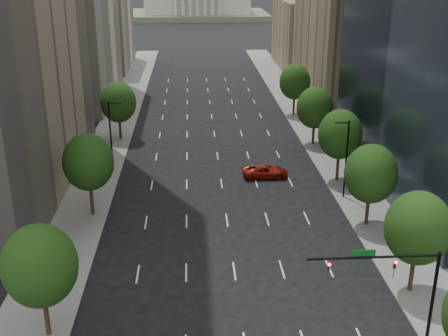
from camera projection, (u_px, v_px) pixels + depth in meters
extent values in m
cube|color=slate|center=(91.00, 186.00, 66.39)|extent=(6.00, 200.00, 0.15)
cube|color=slate|center=(349.00, 180.00, 68.12)|extent=(6.00, 200.00, 0.15)
cube|color=beige|center=(68.00, 4.00, 99.80)|extent=(14.00, 30.00, 35.00)
cube|color=beige|center=(99.00, 30.00, 133.61)|extent=(14.00, 26.00, 18.00)
cube|color=#8C7759|center=(348.00, 19.00, 100.67)|extent=(14.00, 30.00, 30.00)
cube|color=#8C7759|center=(309.00, 34.00, 133.95)|extent=(14.00, 26.00, 16.00)
cylinder|color=#382316|center=(412.00, 270.00, 44.95)|extent=(0.36, 0.36, 4.00)
ellipsoid|color=#1D380F|center=(418.00, 228.00, 43.62)|extent=(5.20, 5.20, 5.98)
cylinder|color=#382316|center=(367.00, 208.00, 56.17)|extent=(0.36, 0.36, 3.90)
ellipsoid|color=#1D380F|center=(371.00, 174.00, 54.87)|extent=(5.20, 5.20, 5.98)
cylinder|color=#382316|center=(338.00, 165.00, 67.33)|extent=(0.36, 0.36, 4.10)
ellipsoid|color=#1D380F|center=(340.00, 134.00, 65.96)|extent=(5.20, 5.20, 5.98)
cylinder|color=#382316|center=(313.00, 132.00, 80.45)|extent=(0.36, 0.36, 3.80)
ellipsoid|color=#1D380F|center=(315.00, 108.00, 79.18)|extent=(5.20, 5.20, 5.98)
cylinder|color=#382316|center=(294.00, 104.00, 95.34)|extent=(0.36, 0.36, 4.00)
ellipsoid|color=#1D380F|center=(295.00, 82.00, 94.01)|extent=(5.20, 5.20, 5.98)
cylinder|color=#382316|center=(46.00, 312.00, 39.66)|extent=(0.36, 0.36, 4.00)
ellipsoid|color=#1D380F|center=(40.00, 266.00, 38.32)|extent=(5.20, 5.20, 5.98)
cylinder|color=#382316|center=(92.00, 197.00, 58.30)|extent=(0.36, 0.36, 4.15)
ellipsoid|color=#1D380F|center=(88.00, 162.00, 56.91)|extent=(5.20, 5.20, 5.98)
cylinder|color=#382316|center=(120.00, 127.00, 82.59)|extent=(0.36, 0.36, 3.95)
ellipsoid|color=#1D380F|center=(118.00, 102.00, 81.27)|extent=(5.20, 5.20, 5.98)
cylinder|color=black|center=(346.00, 160.00, 61.77)|extent=(0.20, 0.20, 9.00)
cylinder|color=black|center=(342.00, 123.00, 60.20)|extent=(1.60, 0.14, 0.14)
cylinder|color=black|center=(111.00, 137.00, 69.59)|extent=(0.20, 0.20, 9.00)
cylinder|color=black|center=(115.00, 103.00, 68.11)|extent=(1.60, 0.14, 0.14)
cylinder|color=black|center=(433.00, 297.00, 38.77)|extent=(0.24, 0.24, 7.00)
cylinder|color=black|center=(374.00, 257.00, 37.34)|extent=(9.00, 0.18, 0.18)
imported|color=black|center=(395.00, 264.00, 37.62)|extent=(0.18, 0.22, 1.10)
imported|color=black|center=(329.00, 266.00, 37.37)|extent=(0.18, 0.22, 1.10)
sphere|color=#FF0C07|center=(396.00, 263.00, 37.38)|extent=(0.20, 0.20, 0.20)
sphere|color=#FF0C07|center=(329.00, 265.00, 37.13)|extent=(0.20, 0.20, 0.20)
cube|color=#0C591E|center=(364.00, 253.00, 37.18)|extent=(1.60, 0.06, 0.45)
cube|color=#596647|center=(197.00, 15.00, 244.13)|extent=(60.00, 40.00, 2.50)
ellipsoid|color=olive|center=(47.00, 21.00, 537.86)|extent=(380.00, 342.00, 190.00)
ellipsoid|color=olive|center=(231.00, 24.00, 588.33)|extent=(440.00, 396.00, 240.00)
ellipsoid|color=olive|center=(379.00, 13.00, 632.65)|extent=(360.00, 324.00, 200.00)
imported|color=maroon|center=(265.00, 171.00, 68.92)|extent=(5.68, 2.79, 1.55)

